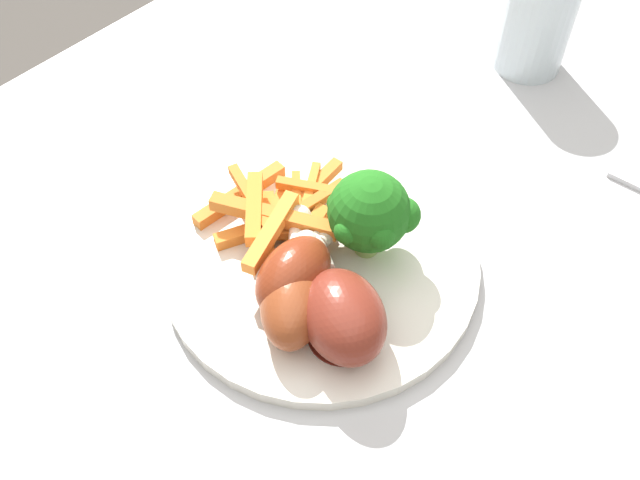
{
  "coord_description": "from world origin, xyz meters",
  "views": [
    {
      "loc": [
        0.24,
        0.22,
        1.17
      ],
      "look_at": [
        -0.01,
        -0.0,
        0.74
      ],
      "focal_mm": 40.09,
      "sensor_mm": 36.0,
      "label": 1
    }
  ],
  "objects_px": {
    "dinner_plate": "(320,260)",
    "chicken_drumstick_far": "(297,273)",
    "dining_table": "(313,335)",
    "carrot_fries_pile": "(280,217)",
    "chicken_drumstick_extra": "(342,313)",
    "chicken_drumstick_near": "(293,296)",
    "broccoli_floret_front": "(372,212)",
    "water_glass": "(537,22)"
  },
  "relations": [
    {
      "from": "dinner_plate",
      "to": "chicken_drumstick_far",
      "type": "bearing_deg",
      "value": 15.12
    },
    {
      "from": "dining_table",
      "to": "carrot_fries_pile",
      "type": "xyz_separation_m",
      "value": [
        -0.01,
        -0.04,
        0.13
      ]
    },
    {
      "from": "chicken_drumstick_extra",
      "to": "chicken_drumstick_near",
      "type": "bearing_deg",
      "value": -73.38
    },
    {
      "from": "dinner_plate",
      "to": "dining_table",
      "type": "bearing_deg",
      "value": 4.36
    },
    {
      "from": "chicken_drumstick_far",
      "to": "chicken_drumstick_extra",
      "type": "relative_size",
      "value": 0.95
    },
    {
      "from": "broccoli_floret_front",
      "to": "chicken_drumstick_extra",
      "type": "distance_m",
      "value": 0.08
    },
    {
      "from": "chicken_drumstick_extra",
      "to": "dining_table",
      "type": "bearing_deg",
      "value": -118.21
    },
    {
      "from": "dining_table",
      "to": "chicken_drumstick_far",
      "type": "bearing_deg",
      "value": 18.96
    },
    {
      "from": "chicken_drumstick_extra",
      "to": "chicken_drumstick_far",
      "type": "bearing_deg",
      "value": -94.97
    },
    {
      "from": "dinner_plate",
      "to": "broccoli_floret_front",
      "type": "bearing_deg",
      "value": 142.87
    },
    {
      "from": "broccoli_floret_front",
      "to": "chicken_drumstick_extra",
      "type": "height_order",
      "value": "broccoli_floret_front"
    },
    {
      "from": "carrot_fries_pile",
      "to": "chicken_drumstick_near",
      "type": "distance_m",
      "value": 0.08
    },
    {
      "from": "carrot_fries_pile",
      "to": "chicken_drumstick_far",
      "type": "distance_m",
      "value": 0.06
    },
    {
      "from": "carrot_fries_pile",
      "to": "chicken_drumstick_far",
      "type": "xyz_separation_m",
      "value": [
        0.03,
        0.05,
        0.01
      ]
    },
    {
      "from": "water_glass",
      "to": "chicken_drumstick_far",
      "type": "bearing_deg",
      "value": 3.75
    },
    {
      "from": "carrot_fries_pile",
      "to": "broccoli_floret_front",
      "type": "bearing_deg",
      "value": 117.02
    },
    {
      "from": "dining_table",
      "to": "chicken_drumstick_far",
      "type": "distance_m",
      "value": 0.14
    },
    {
      "from": "chicken_drumstick_far",
      "to": "broccoli_floret_front",
      "type": "bearing_deg",
      "value": 168.29
    },
    {
      "from": "dining_table",
      "to": "water_glass",
      "type": "xyz_separation_m",
      "value": [
        -0.34,
        -0.01,
        0.15
      ]
    },
    {
      "from": "chicken_drumstick_extra",
      "to": "carrot_fries_pile",
      "type": "bearing_deg",
      "value": -111.45
    },
    {
      "from": "chicken_drumstick_far",
      "to": "water_glass",
      "type": "height_order",
      "value": "water_glass"
    },
    {
      "from": "broccoli_floret_front",
      "to": "chicken_drumstick_far",
      "type": "distance_m",
      "value": 0.07
    },
    {
      "from": "dining_table",
      "to": "broccoli_floret_front",
      "type": "relative_size",
      "value": 15.54
    },
    {
      "from": "dining_table",
      "to": "chicken_drumstick_far",
      "type": "relative_size",
      "value": 10.29
    },
    {
      "from": "dining_table",
      "to": "water_glass",
      "type": "bearing_deg",
      "value": -177.5
    },
    {
      "from": "water_glass",
      "to": "chicken_drumstick_near",
      "type": "bearing_deg",
      "value": 5.15
    },
    {
      "from": "chicken_drumstick_near",
      "to": "broccoli_floret_front",
      "type": "bearing_deg",
      "value": 177.45
    },
    {
      "from": "chicken_drumstick_near",
      "to": "water_glass",
      "type": "xyz_separation_m",
      "value": [
        -0.38,
        -0.03,
        0.02
      ]
    },
    {
      "from": "dining_table",
      "to": "carrot_fries_pile",
      "type": "distance_m",
      "value": 0.13
    },
    {
      "from": "chicken_drumstick_near",
      "to": "chicken_drumstick_extra",
      "type": "height_order",
      "value": "chicken_drumstick_extra"
    },
    {
      "from": "carrot_fries_pile",
      "to": "chicken_drumstick_extra",
      "type": "xyz_separation_m",
      "value": [
        0.04,
        0.1,
        0.01
      ]
    },
    {
      "from": "dining_table",
      "to": "broccoli_floret_front",
      "type": "distance_m",
      "value": 0.16
    },
    {
      "from": "chicken_drumstick_near",
      "to": "chicken_drumstick_far",
      "type": "bearing_deg",
      "value": -146.0
    },
    {
      "from": "broccoli_floret_front",
      "to": "chicken_drumstick_near",
      "type": "xyz_separation_m",
      "value": [
        0.08,
        -0.0,
        -0.02
      ]
    },
    {
      "from": "dining_table",
      "to": "chicken_drumstick_extra",
      "type": "relative_size",
      "value": 9.8
    },
    {
      "from": "carrot_fries_pile",
      "to": "water_glass",
      "type": "bearing_deg",
      "value": 175.28
    },
    {
      "from": "chicken_drumstick_near",
      "to": "chicken_drumstick_far",
      "type": "relative_size",
      "value": 1.0
    },
    {
      "from": "dinner_plate",
      "to": "chicken_drumstick_near",
      "type": "distance_m",
      "value": 0.06
    },
    {
      "from": "carrot_fries_pile",
      "to": "chicken_drumstick_near",
      "type": "bearing_deg",
      "value": 50.81
    },
    {
      "from": "chicken_drumstick_extra",
      "to": "broccoli_floret_front",
      "type": "bearing_deg",
      "value": -154.87
    },
    {
      "from": "chicken_drumstick_near",
      "to": "chicken_drumstick_far",
      "type": "distance_m",
      "value": 0.02
    },
    {
      "from": "carrot_fries_pile",
      "to": "chicken_drumstick_extra",
      "type": "relative_size",
      "value": 1.15
    }
  ]
}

